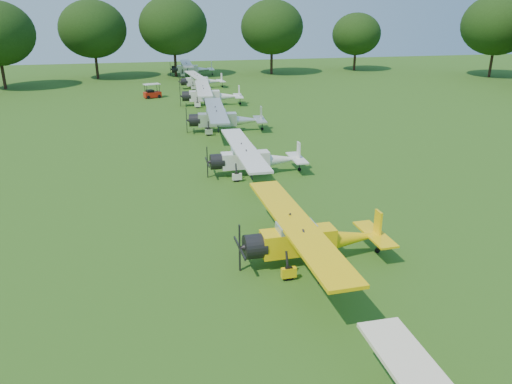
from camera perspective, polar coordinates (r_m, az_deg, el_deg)
The scene contains 9 objects.
ground at distance 32.45m, azimuth 0.88°, elevation -0.02°, with size 160.00×160.00×0.00m, color #225014.
tree_belt at distance 31.69m, azimuth 7.40°, elevation 14.28°, with size 137.36×130.27×14.52m.
aircraft_2 at distance 23.48m, azimuth 6.10°, elevation -5.04°, with size 7.32×11.64×2.30m.
aircraft_3 at distance 35.49m, azimuth -0.39°, elevation 4.04°, with size 7.09×11.25×2.23m.
aircraft_4 at distance 47.94m, azimuth -3.77°, elevation 8.53°, with size 7.60×12.12×2.38m.
aircraft_5 at distance 60.92m, azimuth -5.38°, elevation 11.09°, with size 7.54×12.02×2.36m.
aircraft_6 at distance 73.98m, azimuth -6.39°, elevation 12.63°, with size 6.62×10.54×2.07m.
aircraft_7 at distance 87.35m, azimuth -7.49°, elevation 13.91°, with size 7.41×11.77×2.33m.
golf_cart at distance 67.25m, azimuth -11.81°, elevation 10.99°, with size 2.37×1.80×1.80m.
Camera 1 is at (-6.84, -29.56, 11.51)m, focal length 35.00 mm.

